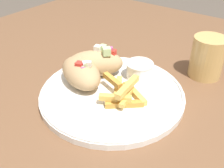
{
  "coord_description": "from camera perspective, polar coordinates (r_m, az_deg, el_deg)",
  "views": [
    {
      "loc": [
        0.27,
        -0.36,
        1.08
      ],
      "look_at": [
        -0.02,
        0.02,
        0.76
      ],
      "focal_mm": 42.0,
      "sensor_mm": 36.0,
      "label": 1
    }
  ],
  "objects": [
    {
      "name": "fries_pile",
      "position": [
        0.55,
        2.57,
        -1.83
      ],
      "size": [
        0.12,
        0.11,
        0.04
      ],
      "color": "#E5B251",
      "rests_on": "plate"
    },
    {
      "name": "table",
      "position": [
        0.62,
        0.34,
        -8.91
      ],
      "size": [
        1.35,
        1.35,
        0.73
      ],
      "color": "brown",
      "rests_on": "ground_plane"
    },
    {
      "name": "pita_sandwich_far",
      "position": [
        0.63,
        -3.59,
        4.61
      ],
      "size": [
        0.15,
        0.13,
        0.08
      ],
      "rotation": [
        0.0,
        0.0,
        0.67
      ],
      "color": "tan",
      "rests_on": "plate"
    },
    {
      "name": "pita_sandwich_near",
      "position": [
        0.6,
        -6.8,
        2.47
      ],
      "size": [
        0.15,
        0.12,
        0.07
      ],
      "rotation": [
        0.0,
        0.0,
        -0.42
      ],
      "color": "tan",
      "rests_on": "plate"
    },
    {
      "name": "water_glass",
      "position": [
        0.68,
        19.96,
        5.15
      ],
      "size": [
        0.08,
        0.08,
        0.1
      ],
      "color": "tan",
      "rests_on": "table"
    },
    {
      "name": "plate",
      "position": [
        0.58,
        0.0,
        -1.99
      ],
      "size": [
        0.32,
        0.32,
        0.02
      ],
      "color": "white",
      "rests_on": "table"
    },
    {
      "name": "sauce_ramekin",
      "position": [
        0.62,
        6.13,
        3.21
      ],
      "size": [
        0.07,
        0.07,
        0.04
      ],
      "color": "white",
      "rests_on": "plate"
    }
  ]
}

